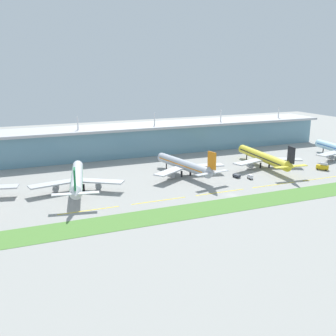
% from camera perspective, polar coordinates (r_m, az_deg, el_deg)
% --- Properties ---
extents(ground_plane, '(600.00, 600.00, 0.00)m').
position_cam_1_polar(ground_plane, '(201.79, 9.19, -3.89)').
color(ground_plane, gray).
extents(terminal_building, '(288.00, 34.00, 30.26)m').
position_cam_1_polar(terminal_building, '(298.42, -2.34, 4.36)').
color(terminal_building, '#6693A8').
rests_on(terminal_building, ground).
extents(airliner_near_middle, '(47.84, 65.73, 18.90)m').
position_cam_1_polar(airliner_near_middle, '(210.11, -13.05, -1.51)').
color(airliner_near_middle, silver).
rests_on(airliner_near_middle, ground).
extents(airliner_center, '(47.99, 59.01, 18.90)m').
position_cam_1_polar(airliner_center, '(233.05, 2.43, 0.41)').
color(airliner_center, '#ADB2BC').
rests_on(airliner_center, ground).
extents(airliner_far_middle, '(48.59, 66.36, 18.90)m').
position_cam_1_polar(airliner_far_middle, '(260.14, 13.74, 1.48)').
color(airliner_far_middle, yellow).
rests_on(airliner_far_middle, ground).
extents(taxiway_stripe_west, '(28.00, 0.70, 0.04)m').
position_cam_1_polar(taxiway_stripe_west, '(181.94, -11.36, -6.03)').
color(taxiway_stripe_west, yellow).
rests_on(taxiway_stripe_west, ground).
extents(taxiway_stripe_mid_west, '(28.00, 0.70, 0.04)m').
position_cam_1_polar(taxiway_stripe_mid_west, '(190.94, -1.30, -4.76)').
color(taxiway_stripe_mid_west, yellow).
rests_on(taxiway_stripe_mid_west, ground).
extents(taxiway_stripe_centre, '(28.00, 0.70, 0.04)m').
position_cam_1_polar(taxiway_stripe_centre, '(205.25, 7.57, -3.51)').
color(taxiway_stripe_centre, yellow).
rests_on(taxiway_stripe_centre, ground).
extents(taxiway_stripe_mid_east, '(28.00, 0.70, 0.04)m').
position_cam_1_polar(taxiway_stripe_mid_east, '(223.85, 15.11, -2.38)').
color(taxiway_stripe_mid_east, yellow).
rests_on(taxiway_stripe_mid_east, ground).
extents(taxiway_stripe_east, '(28.00, 0.70, 0.04)m').
position_cam_1_polar(taxiway_stripe_east, '(245.77, 21.39, -1.40)').
color(taxiway_stripe_east, yellow).
rests_on(taxiway_stripe_east, ground).
extents(grass_verge, '(300.00, 18.00, 0.10)m').
position_cam_1_polar(grass_verge, '(191.84, 11.18, -4.94)').
color(grass_verge, '#518438').
rests_on(grass_verge, ground).
extents(fuel_truck, '(6.13, 7.44, 4.95)m').
position_cam_1_polar(fuel_truck, '(265.56, 21.50, 0.21)').
color(fuel_truck, gold).
rests_on(fuel_truck, ground).
extents(baggage_cart, '(2.09, 3.66, 2.48)m').
position_cam_1_polar(baggage_cart, '(232.35, 11.81, -1.25)').
color(baggage_cart, silver).
rests_on(baggage_cart, ground).
extents(pushback_tug, '(3.29, 4.81, 1.85)m').
position_cam_1_polar(pushback_tug, '(233.74, 9.90, -1.11)').
color(pushback_tug, '#333842').
rests_on(pushback_tug, ground).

